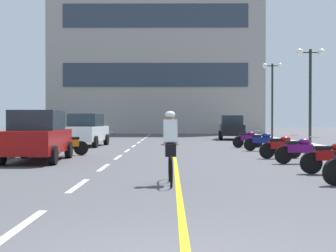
{
  "coord_description": "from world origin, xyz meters",
  "views": [
    {
      "loc": [
        0.08,
        -4.48,
        1.48
      ],
      "look_at": [
        -0.05,
        20.77,
        1.15
      ],
      "focal_mm": 49.95,
      "sensor_mm": 36.0,
      "label": 1
    }
  ],
  "objects_px": {
    "motorcycle_5": "(281,146)",
    "motorcycle_7": "(262,141)",
    "motorcycle_3": "(332,157)",
    "street_lamp_mid": "(310,75)",
    "motorcycle_6": "(67,144)",
    "parked_car_near": "(38,136)",
    "parked_car_mid": "(86,130)",
    "cyclist_rider": "(170,146)",
    "motorcycle_4": "(299,150)",
    "parked_car_far": "(232,127)",
    "street_lamp_far": "(272,84)",
    "motorcycle_8": "(248,139)"
  },
  "relations": [
    {
      "from": "parked_car_far",
      "to": "street_lamp_mid",
      "type": "bearing_deg",
      "value": -78.63
    },
    {
      "from": "motorcycle_4",
      "to": "cyclist_rider",
      "type": "distance_m",
      "value": 6.67
    },
    {
      "from": "motorcycle_4",
      "to": "parked_car_near",
      "type": "bearing_deg",
      "value": 174.74
    },
    {
      "from": "parked_car_far",
      "to": "motorcycle_3",
      "type": "distance_m",
      "value": 22.69
    },
    {
      "from": "motorcycle_4",
      "to": "motorcycle_6",
      "type": "bearing_deg",
      "value": 157.91
    },
    {
      "from": "motorcycle_3",
      "to": "cyclist_rider",
      "type": "height_order",
      "value": "cyclist_rider"
    },
    {
      "from": "motorcycle_6",
      "to": "street_lamp_mid",
      "type": "bearing_deg",
      "value": 20.61
    },
    {
      "from": "parked_car_near",
      "to": "motorcycle_3",
      "type": "distance_m",
      "value": 9.96
    },
    {
      "from": "motorcycle_8",
      "to": "street_lamp_far",
      "type": "bearing_deg",
      "value": 69.46
    },
    {
      "from": "motorcycle_7",
      "to": "cyclist_rider",
      "type": "bearing_deg",
      "value": -110.85
    },
    {
      "from": "motorcycle_6",
      "to": "street_lamp_far",
      "type": "bearing_deg",
      "value": 50.4
    },
    {
      "from": "street_lamp_mid",
      "to": "motorcycle_6",
      "type": "height_order",
      "value": "street_lamp_mid"
    },
    {
      "from": "street_lamp_far",
      "to": "parked_car_mid",
      "type": "height_order",
      "value": "street_lamp_far"
    },
    {
      "from": "street_lamp_far",
      "to": "motorcycle_3",
      "type": "height_order",
      "value": "street_lamp_far"
    },
    {
      "from": "motorcycle_3",
      "to": "motorcycle_6",
      "type": "distance_m",
      "value": 10.89
    },
    {
      "from": "street_lamp_mid",
      "to": "parked_car_mid",
      "type": "relative_size",
      "value": 1.15
    },
    {
      "from": "parked_car_near",
      "to": "motorcycle_6",
      "type": "bearing_deg",
      "value": 79.94
    },
    {
      "from": "street_lamp_mid",
      "to": "motorcycle_7",
      "type": "distance_m",
      "value": 4.44
    },
    {
      "from": "parked_car_far",
      "to": "motorcycle_8",
      "type": "height_order",
      "value": "parked_car_far"
    },
    {
      "from": "motorcycle_5",
      "to": "cyclist_rider",
      "type": "height_order",
      "value": "cyclist_rider"
    },
    {
      "from": "street_lamp_far",
      "to": "motorcycle_6",
      "type": "height_order",
      "value": "street_lamp_far"
    },
    {
      "from": "motorcycle_5",
      "to": "motorcycle_7",
      "type": "xyz_separation_m",
      "value": [
        0.13,
        4.34,
        0.0
      ]
    },
    {
      "from": "motorcycle_8",
      "to": "cyclist_rider",
      "type": "xyz_separation_m",
      "value": [
        -4.15,
        -14.2,
        0.41
      ]
    },
    {
      "from": "street_lamp_mid",
      "to": "parked_car_near",
      "type": "height_order",
      "value": "street_lamp_mid"
    },
    {
      "from": "parked_car_near",
      "to": "parked_car_mid",
      "type": "xyz_separation_m",
      "value": [
        0.01,
        9.54,
        0.0
      ]
    },
    {
      "from": "motorcycle_3",
      "to": "motorcycle_6",
      "type": "xyz_separation_m",
      "value": [
        -8.69,
        6.56,
        0.0
      ]
    },
    {
      "from": "cyclist_rider",
      "to": "motorcycle_4",
      "type": "bearing_deg",
      "value": 49.08
    },
    {
      "from": "parked_car_mid",
      "to": "parked_car_near",
      "type": "bearing_deg",
      "value": -90.06
    },
    {
      "from": "street_lamp_far",
      "to": "motorcycle_4",
      "type": "relative_size",
      "value": 3.18
    },
    {
      "from": "motorcycle_3",
      "to": "street_lamp_far",
      "type": "bearing_deg",
      "value": 82.13
    },
    {
      "from": "motorcycle_3",
      "to": "motorcycle_8",
      "type": "bearing_deg",
      "value": 91.22
    },
    {
      "from": "parked_car_near",
      "to": "motorcycle_7",
      "type": "relative_size",
      "value": 2.5
    },
    {
      "from": "street_lamp_mid",
      "to": "parked_car_near",
      "type": "relative_size",
      "value": 1.16
    },
    {
      "from": "motorcycle_4",
      "to": "motorcycle_6",
      "type": "distance_m",
      "value": 9.32
    },
    {
      "from": "street_lamp_mid",
      "to": "motorcycle_4",
      "type": "height_order",
      "value": "street_lamp_mid"
    },
    {
      "from": "street_lamp_far",
      "to": "motorcycle_5",
      "type": "bearing_deg",
      "value": -101.1
    },
    {
      "from": "motorcycle_3",
      "to": "motorcycle_5",
      "type": "distance_m",
      "value": 5.17
    },
    {
      "from": "parked_car_far",
      "to": "motorcycle_5",
      "type": "relative_size",
      "value": 2.56
    },
    {
      "from": "parked_car_near",
      "to": "street_lamp_far",
      "type": "bearing_deg",
      "value": 54.14
    },
    {
      "from": "parked_car_mid",
      "to": "motorcycle_6",
      "type": "bearing_deg",
      "value": -86.15
    },
    {
      "from": "street_lamp_far",
      "to": "motorcycle_6",
      "type": "distance_m",
      "value": 18.42
    },
    {
      "from": "motorcycle_8",
      "to": "motorcycle_6",
      "type": "bearing_deg",
      "value": -146.08
    },
    {
      "from": "motorcycle_5",
      "to": "cyclist_rider",
      "type": "xyz_separation_m",
      "value": [
        -4.24,
        -7.14,
        0.41
      ]
    },
    {
      "from": "parked_car_near",
      "to": "motorcycle_7",
      "type": "distance_m",
      "value": 10.71
    },
    {
      "from": "parked_car_far",
      "to": "motorcycle_4",
      "type": "height_order",
      "value": "parked_car_far"
    },
    {
      "from": "parked_car_near",
      "to": "motorcycle_6",
      "type": "xyz_separation_m",
      "value": [
        0.47,
        2.67,
        -0.44
      ]
    },
    {
      "from": "street_lamp_mid",
      "to": "parked_car_mid",
      "type": "bearing_deg",
      "value": 167.5
    },
    {
      "from": "street_lamp_mid",
      "to": "cyclist_rider",
      "type": "relative_size",
      "value": 2.8
    },
    {
      "from": "motorcycle_4",
      "to": "motorcycle_7",
      "type": "height_order",
      "value": "same"
    },
    {
      "from": "street_lamp_mid",
      "to": "motorcycle_6",
      "type": "bearing_deg",
      "value": -159.39
    }
  ]
}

